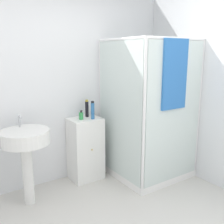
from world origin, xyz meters
TOP-DOWN VIEW (x-y plane):
  - wall_back at (0.00, 1.70)m, footprint 6.40×0.06m
  - shower_enclosure at (1.11, 1.09)m, footprint 0.99×1.02m
  - vanity_cabinet at (0.36, 1.49)m, footprint 0.42×0.36m
  - sink at (-0.48, 1.30)m, footprint 0.53×0.53m
  - soap_dispenser at (0.29, 1.47)m, footprint 0.06×0.06m
  - shampoo_bottle_tall_black at (0.43, 1.56)m, footprint 0.05×0.05m
  - shampoo_bottle_blue at (0.43, 1.41)m, footprint 0.05×0.05m

SIDE VIEW (x-z plane):
  - vanity_cabinet at x=0.36m, z-range 0.00..0.85m
  - shower_enclosure at x=1.11m, z-range -0.45..1.43m
  - sink at x=-0.48m, z-range 0.21..1.21m
  - soap_dispenser at x=0.29m, z-range 0.84..0.96m
  - shampoo_bottle_tall_black at x=0.43m, z-range 0.85..1.08m
  - shampoo_bottle_blue at x=0.43m, z-range 0.85..1.08m
  - wall_back at x=0.00m, z-range 0.00..2.50m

